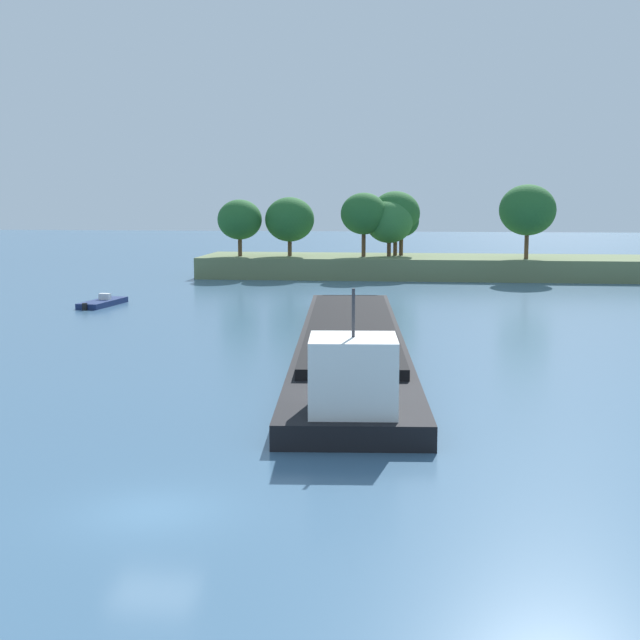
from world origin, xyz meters
name	(u,v)px	position (x,y,z in m)	size (l,w,h in m)	color
ground_plane	(153,512)	(0.00, 0.00, 0.00)	(400.00, 400.00, 0.00)	#3D607F
treeline_island	(510,248)	(16.69, 75.71, 3.23)	(71.31, 11.30, 9.99)	#66754C
fishing_skiff	(103,303)	(-18.31, 46.99, 0.25)	(2.46, 6.18, 0.95)	navy
cargo_barge	(351,340)	(3.54, 26.50, 0.79)	(9.33, 42.36, 5.54)	black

